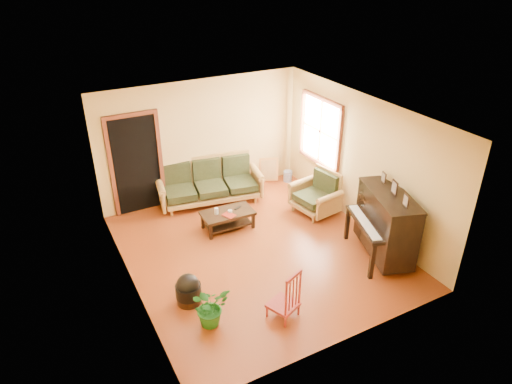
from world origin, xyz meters
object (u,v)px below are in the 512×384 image
red_chair (284,294)px  ceramic_crock (288,176)px  armchair (315,193)px  potted_plant (210,307)px  piano (386,225)px  footstool (189,292)px  sofa (210,182)px  coffee_table (228,220)px

red_chair → ceramic_crock: size_ratio=3.24×
armchair → potted_plant: (-3.18, -1.96, -0.14)m
armchair → piano: bearing=-91.9°
piano → potted_plant: piano is taller
footstool → red_chair: (1.14, -0.95, 0.23)m
sofa → footstool: sofa is taller
coffee_table → armchair: bearing=-8.8°
red_chair → sofa: bearing=61.5°
armchair → coffee_table: bearing=162.5°
footstool → potted_plant: size_ratio=0.65×
armchair → footstool: armchair is taller
red_chair → ceramic_crock: (2.44, 3.82, -0.29)m
footstool → potted_plant: bearing=-78.0°
piano → ceramic_crock: size_ratio=5.39×
sofa → piano: piano is taller
sofa → armchair: size_ratio=2.45×
sofa → coffee_table: (-0.13, -1.14, -0.29)m
armchair → footstool: (-3.31, -1.38, -0.26)m
armchair → ceramic_crock: armchair is taller
piano → red_chair: bearing=-149.7°
potted_plant → ceramic_crock: bearing=45.0°
sofa → piano: 3.81m
sofa → ceramic_crock: sofa is taller
piano → armchair: bearing=115.5°
coffee_table → armchair: 1.90m
sofa → armchair: bearing=-29.7°
potted_plant → coffee_table: bearing=59.5°
armchair → piano: (0.22, -1.84, 0.17)m
coffee_table → footstool: footstool is taller
armchair → red_chair: armchair is taller
piano → potted_plant: (-3.40, -0.12, -0.31)m
coffee_table → potted_plant: (-1.33, -2.25, 0.13)m
coffee_table → red_chair: bearing=-96.7°
armchair → red_chair: bearing=-141.6°
coffee_table → potted_plant: 2.61m
footstool → red_chair: red_chair is taller
piano → red_chair: size_ratio=1.67×
footstool → sofa: bearing=60.7°
coffee_table → piano: size_ratio=0.71×
ceramic_crock → potted_plant: (-3.46, -3.45, 0.18)m
footstool → ceramic_crock: bearing=38.8°
sofa → armchair: sofa is taller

